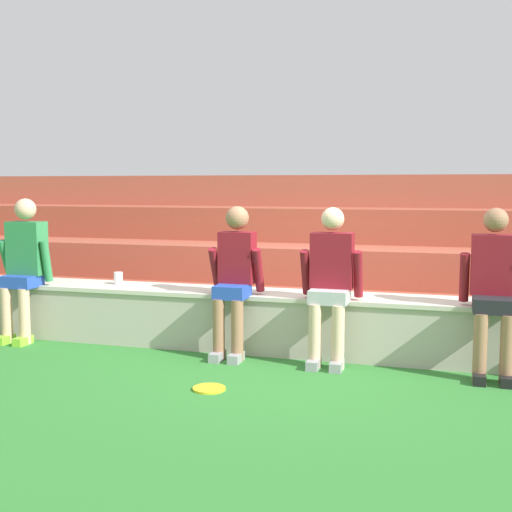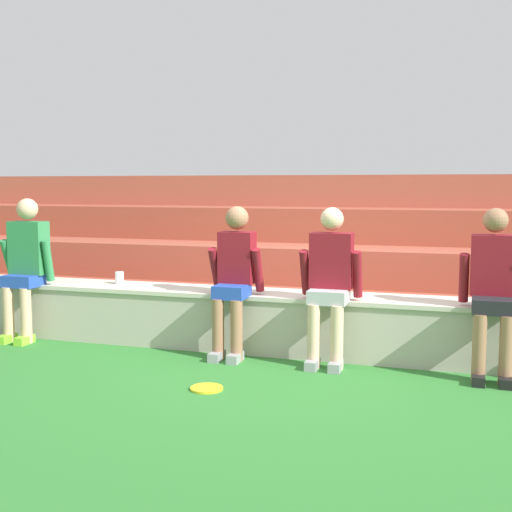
# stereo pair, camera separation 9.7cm
# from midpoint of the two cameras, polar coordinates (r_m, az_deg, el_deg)

# --- Properties ---
(ground_plane) EXTENTS (80.00, 80.00, 0.00)m
(ground_plane) POSITION_cam_midpoint_polar(r_m,az_deg,el_deg) (6.10, 2.66, -8.90)
(ground_plane) COLOR #2D752D
(stone_seating_wall) EXTENTS (8.70, 0.58, 0.56)m
(stone_seating_wall) POSITION_cam_midpoint_polar(r_m,az_deg,el_deg) (6.29, 3.27, -5.65)
(stone_seating_wall) COLOR #B7AF9E
(stone_seating_wall) RESTS_ON ground
(brick_bleachers) EXTENTS (11.75, 3.11, 1.72)m
(brick_bleachers) POSITION_cam_midpoint_polar(r_m,az_deg,el_deg) (8.57, 6.98, -0.18)
(brick_bleachers) COLOR #9F4834
(brick_bleachers) RESTS_ON ground
(person_left_of_center) EXTENTS (0.56, 0.48, 1.45)m
(person_left_of_center) POSITION_cam_midpoint_polar(r_m,az_deg,el_deg) (7.13, -19.80, -0.59)
(person_left_of_center) COLOR #DBAD89
(person_left_of_center) RESTS_ON ground
(person_center) EXTENTS (0.50, 0.54, 1.39)m
(person_center) POSITION_cam_midpoint_polar(r_m,az_deg,el_deg) (6.10, -2.33, -1.66)
(person_center) COLOR #996B4C
(person_center) RESTS_ON ground
(person_right_of_center) EXTENTS (0.55, 0.50, 1.39)m
(person_right_of_center) POSITION_cam_midpoint_polar(r_m,az_deg,el_deg) (5.85, 5.98, -2.03)
(person_right_of_center) COLOR beige
(person_right_of_center) RESTS_ON ground
(person_far_right) EXTENTS (0.55, 0.58, 1.40)m
(person_far_right) POSITION_cam_midpoint_polar(r_m,az_deg,el_deg) (5.77, 19.42, -2.45)
(person_far_right) COLOR #996B4C
(person_far_right) RESTS_ON ground
(water_bottle_near_left) EXTENTS (0.07, 0.07, 0.27)m
(water_bottle_near_left) POSITION_cam_midpoint_polar(r_m,az_deg,el_deg) (7.57, -20.26, -1.00)
(water_bottle_near_left) COLOR blue
(water_bottle_near_left) RESTS_ON stone_seating_wall
(plastic_cup_middle) EXTENTS (0.09, 0.09, 0.13)m
(plastic_cup_middle) POSITION_cam_midpoint_polar(r_m,az_deg,el_deg) (6.97, -12.20, -1.88)
(plastic_cup_middle) COLOR white
(plastic_cup_middle) RESTS_ON stone_seating_wall
(frisbee) EXTENTS (0.26, 0.26, 0.02)m
(frisbee) POSITION_cam_midpoint_polar(r_m,az_deg,el_deg) (5.25, -4.61, -11.34)
(frisbee) COLOR yellow
(frisbee) RESTS_ON ground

